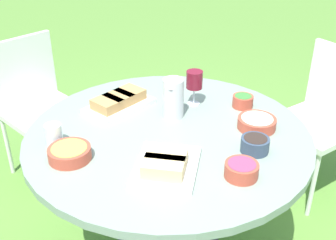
{
  "coord_description": "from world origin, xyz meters",
  "views": [
    {
      "loc": [
        1.51,
        0.39,
        1.69
      ],
      "look_at": [
        0.0,
        0.0,
        0.82
      ],
      "focal_mm": 45.0,
      "sensor_mm": 36.0,
      "label": 1
    }
  ],
  "objects_px": {
    "chair_near_right": "(325,111)",
    "water_pitcher": "(173,98)",
    "wine_glass": "(194,81)",
    "chair_far_back": "(35,98)",
    "dining_table": "(168,157)"
  },
  "relations": [
    {
      "from": "chair_near_right",
      "to": "water_pitcher",
      "type": "distance_m",
      "value": 1.08
    },
    {
      "from": "chair_near_right",
      "to": "wine_glass",
      "type": "distance_m",
      "value": 0.95
    },
    {
      "from": "water_pitcher",
      "to": "chair_far_back",
      "type": "bearing_deg",
      "value": -113.16
    },
    {
      "from": "wine_glass",
      "to": "water_pitcher",
      "type": "bearing_deg",
      "value": -25.83
    },
    {
      "from": "chair_near_right",
      "to": "water_pitcher",
      "type": "bearing_deg",
      "value": -47.13
    },
    {
      "from": "dining_table",
      "to": "water_pitcher",
      "type": "bearing_deg",
      "value": -174.85
    },
    {
      "from": "chair_near_right",
      "to": "chair_far_back",
      "type": "relative_size",
      "value": 1.0
    },
    {
      "from": "chair_far_back",
      "to": "wine_glass",
      "type": "height_order",
      "value": "wine_glass"
    },
    {
      "from": "dining_table",
      "to": "water_pitcher",
      "type": "relative_size",
      "value": 6.69
    },
    {
      "from": "dining_table",
      "to": "chair_near_right",
      "type": "relative_size",
      "value": 1.39
    },
    {
      "from": "dining_table",
      "to": "chair_near_right",
      "type": "distance_m",
      "value": 1.13
    },
    {
      "from": "dining_table",
      "to": "chair_far_back",
      "type": "xyz_separation_m",
      "value": [
        -0.57,
        -1.01,
        -0.1
      ]
    },
    {
      "from": "dining_table",
      "to": "chair_near_right",
      "type": "bearing_deg",
      "value": 138.83
    },
    {
      "from": "wine_glass",
      "to": "chair_near_right",
      "type": "bearing_deg",
      "value": 129.18
    },
    {
      "from": "dining_table",
      "to": "wine_glass",
      "type": "relative_size",
      "value": 7.13
    }
  ]
}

